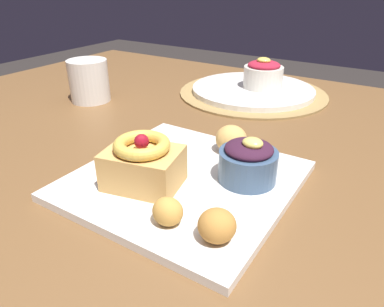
# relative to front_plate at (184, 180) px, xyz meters

# --- Properties ---
(dining_table) EXTENTS (1.41, 1.05, 0.73)m
(dining_table) POSITION_rel_front_plate_xyz_m (-0.07, 0.14, -0.09)
(dining_table) COLOR brown
(dining_table) RESTS_ON ground_plane
(woven_placemat) EXTENTS (0.36, 0.36, 0.00)m
(woven_placemat) POSITION_rel_front_plate_xyz_m (-0.09, 0.44, -0.00)
(woven_placemat) COLOR #997A47
(woven_placemat) RESTS_ON dining_table
(front_plate) EXTENTS (0.29, 0.29, 0.01)m
(front_plate) POSITION_rel_front_plate_xyz_m (0.00, 0.00, 0.00)
(front_plate) COLOR white
(front_plate) RESTS_ON dining_table
(cake_slice) EXTENTS (0.11, 0.09, 0.07)m
(cake_slice) POSITION_rel_front_plate_xyz_m (-0.03, -0.05, 0.04)
(cake_slice) COLOR tan
(cake_slice) RESTS_ON front_plate
(berry_ramekin) EXTENTS (0.08, 0.08, 0.07)m
(berry_ramekin) POSITION_rel_front_plate_xyz_m (0.08, 0.04, 0.03)
(berry_ramekin) COLOR #3D5675
(berry_ramekin) RESTS_ON front_plate
(fritter_front) EXTENTS (0.05, 0.05, 0.04)m
(fritter_front) POSITION_rel_front_plate_xyz_m (0.02, 0.10, 0.03)
(fritter_front) COLOR tan
(fritter_front) RESTS_ON front_plate
(fritter_middle) EXTENTS (0.04, 0.04, 0.04)m
(fritter_middle) POSITION_rel_front_plate_xyz_m (0.10, -0.09, 0.02)
(fritter_middle) COLOR #BC7F38
(fritter_middle) RESTS_ON front_plate
(fritter_back) EXTENTS (0.04, 0.03, 0.03)m
(fritter_back) POSITION_rel_front_plate_xyz_m (0.04, -0.10, 0.02)
(fritter_back) COLOR gold
(fritter_back) RESTS_ON front_plate
(back_plate) EXTENTS (0.30, 0.30, 0.01)m
(back_plate) POSITION_rel_front_plate_xyz_m (-0.09, 0.44, 0.01)
(back_plate) COLOR white
(back_plate) RESTS_ON woven_placemat
(back_ramekin) EXTENTS (0.09, 0.09, 0.07)m
(back_ramekin) POSITION_rel_front_plate_xyz_m (-0.07, 0.45, 0.04)
(back_ramekin) COLOR silver
(back_ramekin) RESTS_ON back_plate
(coffee_mug) EXTENTS (0.09, 0.09, 0.09)m
(coffee_mug) POSITION_rel_front_plate_xyz_m (-0.39, 0.19, 0.04)
(coffee_mug) COLOR silver
(coffee_mug) RESTS_ON dining_table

